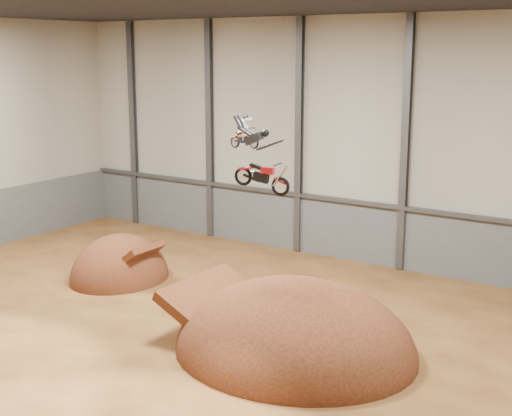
{
  "coord_description": "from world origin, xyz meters",
  "views": [
    {
      "loc": [
        17.93,
        -21.63,
        12.07
      ],
      "look_at": [
        0.81,
        4.0,
        5.22
      ],
      "focal_mm": 50.0,
      "sensor_mm": 36.0,
      "label": 1
    }
  ],
  "objects_px": {
    "fmx_rider_a": "(245,130)",
    "fmx_rider_b": "(260,156)",
    "landing_ramp": "(294,352)",
    "takeoff_ramp": "(120,279)"
  },
  "relations": [
    {
      "from": "takeoff_ramp",
      "to": "landing_ramp",
      "type": "relative_size",
      "value": 0.56
    },
    {
      "from": "takeoff_ramp",
      "to": "fmx_rider_a",
      "type": "xyz_separation_m",
      "value": [
        8.45,
        -0.34,
        8.59
      ]
    },
    {
      "from": "landing_ramp",
      "to": "fmx_rider_b",
      "type": "bearing_deg",
      "value": -173.14
    },
    {
      "from": "takeoff_ramp",
      "to": "fmx_rider_a",
      "type": "height_order",
      "value": "fmx_rider_a"
    },
    {
      "from": "landing_ramp",
      "to": "fmx_rider_b",
      "type": "xyz_separation_m",
      "value": [
        -1.55,
        -0.19,
        7.97
      ]
    },
    {
      "from": "takeoff_ramp",
      "to": "fmx_rider_b",
      "type": "xyz_separation_m",
      "value": [
        11.14,
        -3.16,
        7.97
      ]
    },
    {
      "from": "takeoff_ramp",
      "to": "landing_ramp",
      "type": "distance_m",
      "value": 13.04
    },
    {
      "from": "fmx_rider_a",
      "to": "fmx_rider_b",
      "type": "xyz_separation_m",
      "value": [
        2.69,
        -2.81,
        -0.61
      ]
    },
    {
      "from": "takeoff_ramp",
      "to": "fmx_rider_b",
      "type": "relative_size",
      "value": 1.77
    },
    {
      "from": "fmx_rider_a",
      "to": "fmx_rider_b",
      "type": "relative_size",
      "value": 0.57
    }
  ]
}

